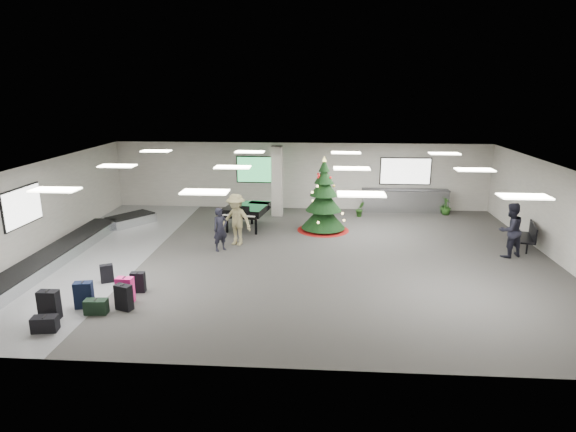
# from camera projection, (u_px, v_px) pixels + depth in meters

# --- Properties ---
(ground) EXTENTS (18.00, 18.00, 0.00)m
(ground) POSITION_uv_depth(u_px,v_px,m) (291.00, 256.00, 16.91)
(ground) COLOR #393834
(ground) RESTS_ON ground
(room_envelope) EXTENTS (18.02, 14.02, 3.21)m
(room_envelope) POSITION_uv_depth(u_px,v_px,m) (282.00, 187.00, 16.98)
(room_envelope) COLOR #ABA69D
(room_envelope) RESTS_ON ground
(baggage_carousel) EXTENTS (2.28, 9.71, 0.43)m
(baggage_carousel) POSITION_uv_depth(u_px,v_px,m) (74.00, 246.00, 17.29)
(baggage_carousel) COLOR silver
(baggage_carousel) RESTS_ON ground
(service_counter) EXTENTS (4.05, 0.65, 1.08)m
(service_counter) POSITION_uv_depth(u_px,v_px,m) (405.00, 200.00, 22.86)
(service_counter) COLOR silver
(service_counter) RESTS_ON ground
(suitcase_0) EXTENTS (0.50, 0.28, 0.80)m
(suitcase_0) POSITION_uv_depth(u_px,v_px,m) (49.00, 305.00, 12.22)
(suitcase_0) COLOR black
(suitcase_0) RESTS_ON ground
(suitcase_1) EXTENTS (0.50, 0.37, 0.72)m
(suitcase_1) POSITION_uv_depth(u_px,v_px,m) (124.00, 297.00, 12.77)
(suitcase_1) COLOR black
(suitcase_1) RESTS_ON ground
(pink_suitcase) EXTENTS (0.48, 0.29, 0.74)m
(pink_suitcase) POSITION_uv_depth(u_px,v_px,m) (125.00, 290.00, 13.22)
(pink_suitcase) COLOR #FF2183
(pink_suitcase) RESTS_ON ground
(suitcase_3) EXTENTS (0.41, 0.24, 0.62)m
(suitcase_3) POSITION_uv_depth(u_px,v_px,m) (138.00, 282.00, 13.89)
(suitcase_3) COLOR black
(suitcase_3) RESTS_ON ground
(navy_suitcase) EXTENTS (0.52, 0.36, 0.75)m
(navy_suitcase) POSITION_uv_depth(u_px,v_px,m) (84.00, 295.00, 12.89)
(navy_suitcase) COLOR black
(navy_suitcase) RESTS_ON ground
(green_duffel) EXTENTS (0.60, 0.33, 0.41)m
(green_duffel) POSITION_uv_depth(u_px,v_px,m) (96.00, 307.00, 12.58)
(green_duffel) COLOR black
(green_duffel) RESTS_ON ground
(suitcase_8) EXTENTS (0.44, 0.37, 0.58)m
(suitcase_8) POSITION_uv_depth(u_px,v_px,m) (107.00, 274.00, 14.59)
(suitcase_8) COLOR black
(suitcase_8) RESTS_ON ground
(black_duffel) EXTENTS (0.64, 0.42, 0.41)m
(black_duffel) POSITION_uv_depth(u_px,v_px,m) (45.00, 324.00, 11.66)
(black_duffel) COLOR black
(black_duffel) RESTS_ON ground
(christmas_tree) EXTENTS (2.16, 2.16, 3.08)m
(christmas_tree) POSITION_uv_depth(u_px,v_px,m) (323.00, 205.00, 19.75)
(christmas_tree) COLOR maroon
(christmas_tree) RESTS_ON ground
(grand_piano) EXTENTS (1.86, 2.25, 1.16)m
(grand_piano) POSITION_uv_depth(u_px,v_px,m) (246.00, 210.00, 19.96)
(grand_piano) COLOR black
(grand_piano) RESTS_ON ground
(bench) EXTENTS (0.87, 1.58, 0.95)m
(bench) POSITION_uv_depth(u_px,v_px,m) (528.00, 235.00, 17.56)
(bench) COLOR black
(bench) RESTS_ON ground
(traveler_a) EXTENTS (0.68, 0.68, 1.59)m
(traveler_a) POSITION_uv_depth(u_px,v_px,m) (220.00, 229.00, 17.32)
(traveler_a) COLOR black
(traveler_a) RESTS_ON ground
(traveler_b) EXTENTS (1.44, 1.16, 1.95)m
(traveler_b) POSITION_uv_depth(u_px,v_px,m) (236.00, 220.00, 17.92)
(traveler_b) COLOR #978C5D
(traveler_b) RESTS_ON ground
(traveler_bench) EXTENTS (1.16, 1.06, 1.93)m
(traveler_bench) POSITION_uv_depth(u_px,v_px,m) (510.00, 230.00, 16.64)
(traveler_bench) COLOR black
(traveler_bench) RESTS_ON ground
(potted_plant_left) EXTENTS (0.47, 0.42, 0.71)m
(potted_plant_left) POSITION_uv_depth(u_px,v_px,m) (360.00, 209.00, 22.01)
(potted_plant_left) COLOR #193B12
(potted_plant_left) RESTS_ON ground
(potted_plant_right) EXTENTS (0.55, 0.55, 0.80)m
(potted_plant_right) POSITION_uv_depth(u_px,v_px,m) (446.00, 206.00, 22.34)
(potted_plant_right) COLOR #193B12
(potted_plant_right) RESTS_ON ground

